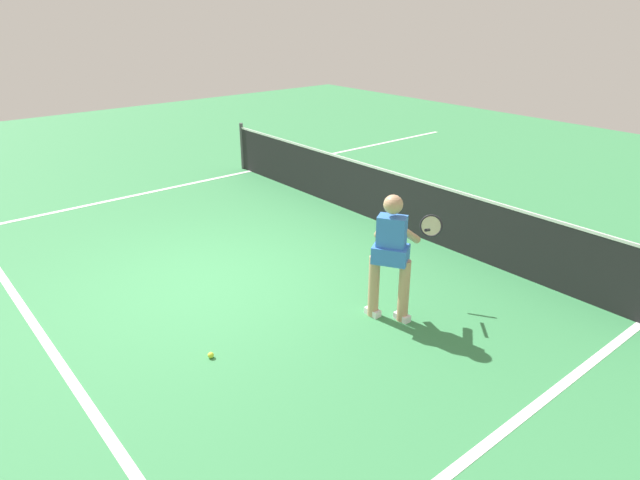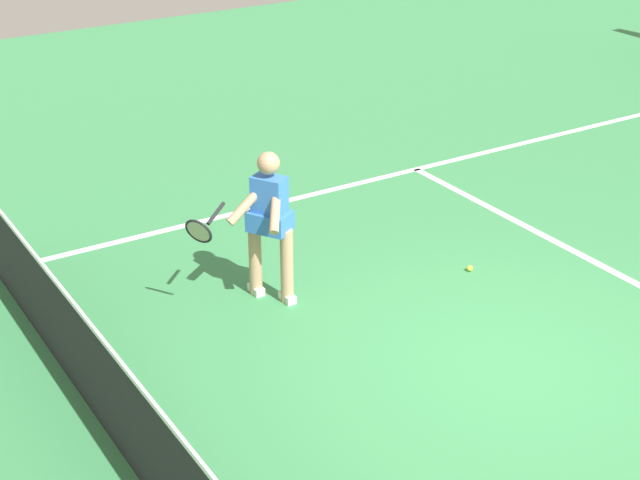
{
  "view_description": "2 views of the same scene",
  "coord_description": "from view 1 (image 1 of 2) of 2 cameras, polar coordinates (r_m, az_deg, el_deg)",
  "views": [
    {
      "loc": [
        6.15,
        -3.17,
        3.5
      ],
      "look_at": [
        1.26,
        0.88,
        0.79
      ],
      "focal_mm": 31.34,
      "sensor_mm": 36.0,
      "label": 1
    },
    {
      "loc": [
        -5.36,
        5.29,
        4.78
      ],
      "look_at": [
        1.38,
        1.09,
        0.95
      ],
      "focal_mm": 54.79,
      "sensor_mm": 36.0,
      "label": 2
    }
  ],
  "objects": [
    {
      "name": "sideline_right_marking",
      "position": [
        5.1,
        14.58,
        -21.01
      ],
      "size": [
        0.1,
        19.65,
        0.01
      ],
      "primitive_type": "cube",
      "color": "white",
      "rests_on": "ground"
    },
    {
      "name": "tennis_player",
      "position": [
        6.47,
        7.35,
        -1.26
      ],
      "size": [
        0.68,
        1.14,
        1.55
      ],
      "color": "tan",
      "rests_on": "ground"
    },
    {
      "name": "service_line_marking",
      "position": [
        7.14,
        -26.47,
        -8.87
      ],
      "size": [
        8.4,
        0.1,
        0.01
      ],
      "primitive_type": "cube",
      "color": "white",
      "rests_on": "ground"
    },
    {
      "name": "tennis_ball_far",
      "position": [
        6.18,
        -11.09,
        -11.46
      ],
      "size": [
        0.07,
        0.07,
        0.07
      ],
      "primitive_type": "sphere",
      "color": "#D1E533",
      "rests_on": "ground"
    },
    {
      "name": "ground_plane",
      "position": [
        7.75,
        -11.02,
        -4.17
      ],
      "size": [
        28.14,
        28.14,
        0.0
      ],
      "primitive_type": "plane",
      "color": "#38844C"
    },
    {
      "name": "sideline_left_marking",
      "position": [
        11.37,
        -21.48,
        3.58
      ],
      "size": [
        0.1,
        19.65,
        0.01
      ],
      "primitive_type": "cube",
      "color": "white",
      "rests_on": "ground"
    },
    {
      "name": "court_net",
      "position": [
        9.47,
        6.79,
        4.38
      ],
      "size": [
        9.08,
        0.08,
        1.03
      ],
      "color": "#4C4C51",
      "rests_on": "ground"
    }
  ]
}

